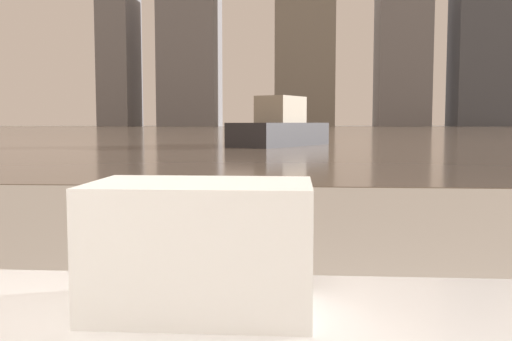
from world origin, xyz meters
name	(u,v)px	position (x,y,z in m)	size (l,w,h in m)	color
towel_stack	(199,246)	(0.00, 0.80, 0.63)	(0.27, 0.17, 0.16)	white
harbor_water	(295,130)	(0.00, 62.00, 0.01)	(180.00, 110.00, 0.01)	gray
harbor_boat_3	(281,128)	(-0.40, 19.12, 0.59)	(3.37, 4.56, 1.64)	#2D2D33
skyline_tower_0	(119,20)	(-36.65, 118.00, 21.93)	(6.37, 11.80, 43.86)	slate
skyline_tower_1	(191,60)	(-21.72, 118.00, 13.73)	(11.40, 13.87, 27.46)	slate
skyline_tower_3	(402,58)	(21.36, 118.00, 13.72)	(10.19, 9.71, 27.44)	slate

